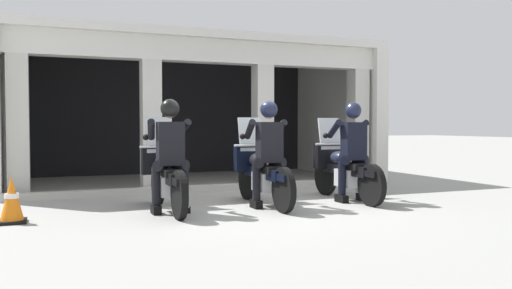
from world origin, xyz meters
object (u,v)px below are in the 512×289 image
motorcycle_center (261,172)px  traffic_cone_flank (12,200)px  police_officer_left (170,146)px  motorcycle_right (343,169)px  motorcycle_left (166,175)px  police_officer_center (268,144)px  police_officer_right (353,143)px

motorcycle_center → traffic_cone_flank: 3.48m
police_officer_left → motorcycle_right: police_officer_left is taller
motorcycle_left → motorcycle_center: 1.47m
police_officer_center → traffic_cone_flank: bearing=-176.3°
motorcycle_right → police_officer_left: bearing=-174.6°
police_officer_left → motorcycle_center: 1.55m
police_officer_right → motorcycle_right: bearing=89.9°
motorcycle_left → police_officer_center: bearing=-9.6°
police_officer_left → motorcycle_right: 2.99m
motorcycle_left → motorcycle_center: bearing=1.2°
police_officer_left → police_officer_right: bearing=2.5°
motorcycle_right → traffic_cone_flank: size_ratio=3.46×
motorcycle_left → motorcycle_right: (2.94, -0.01, 0.00)m
police_officer_left → traffic_cone_flank: (-2.00, 0.01, -0.65)m
police_officer_center → motorcycle_right: (1.47, 0.31, -0.44)m
motorcycle_left → police_officer_right: police_officer_right is taller
police_officer_right → traffic_cone_flank: police_officer_right is taller
motorcycle_left → police_officer_center: size_ratio=1.29×
police_officer_center → traffic_cone_flank: police_officer_center is taller
motorcycle_left → police_officer_right: 2.99m
police_officer_center → police_officer_right: same height
motorcycle_left → police_officer_left: (-0.00, -0.28, 0.44)m
police_officer_center → police_officer_left: bearing=-177.0°
motorcycle_right → traffic_cone_flank: 4.95m
motorcycle_center → traffic_cone_flank: bearing=-171.6°
police_officer_right → motorcycle_center: bearing=170.2°
motorcycle_right → traffic_cone_flank: bearing=-176.8°
motorcycle_center → police_officer_right: 1.55m
police_officer_left → motorcycle_right: size_ratio=0.78×
police_officer_center → police_officer_right: 1.47m
traffic_cone_flank → motorcycle_right: bearing=3.1°
motorcycle_left → police_officer_center: 1.57m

